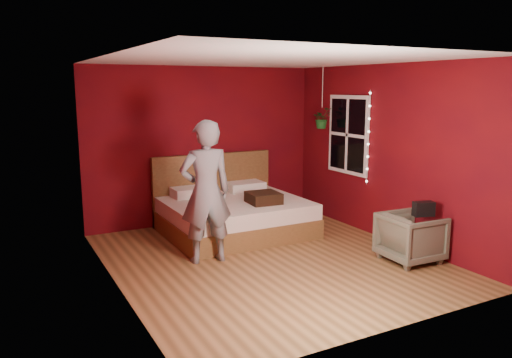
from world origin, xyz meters
TOP-DOWN VIEW (x-y plane):
  - floor at (0.00, 0.00)m, footprint 4.50×4.50m
  - room_walls at (0.00, 0.00)m, footprint 4.04×4.54m
  - window at (1.97, 0.90)m, footprint 0.05×0.97m
  - fairy_lights at (1.94, 0.37)m, footprint 0.04×0.04m
  - bed at (0.12, 1.40)m, footprint 2.11×1.79m
  - person at (-0.76, 0.34)m, footprint 0.72×0.52m
  - armchair at (1.60, -0.93)m, footprint 0.74×0.72m
  - handbag at (1.64, -1.08)m, footprint 0.29×0.20m
  - throw_pillow at (0.43, 0.95)m, footprint 0.49×0.49m
  - hanging_plant at (1.74, 1.32)m, footprint 0.33×0.29m

SIDE VIEW (x-z plane):
  - floor at x=0.00m, z-range 0.00..0.00m
  - bed at x=0.12m, z-range -0.28..0.88m
  - armchair at x=1.60m, z-range 0.00..0.65m
  - throw_pillow at x=0.43m, z-range 0.53..0.69m
  - handbag at x=1.64m, z-range 0.65..0.83m
  - person at x=-0.76m, z-range 0.00..1.86m
  - fairy_lights at x=1.94m, z-range 0.77..2.22m
  - window at x=1.97m, z-range 0.87..2.14m
  - room_walls at x=0.00m, z-range 0.37..2.99m
  - hanging_plant at x=1.74m, z-range 1.25..2.26m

